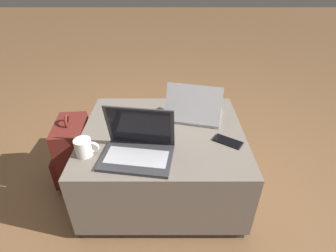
{
  "coord_description": "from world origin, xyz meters",
  "views": [
    {
      "loc": [
        0.03,
        -1.24,
        1.29
      ],
      "look_at": [
        0.03,
        -0.07,
        0.52
      ],
      "focal_mm": 28.0,
      "sensor_mm": 36.0,
      "label": 1
    }
  ],
  "objects_px": {
    "laptop_far": "(193,111)",
    "cell_phone": "(227,141)",
    "wrist_brace": "(151,120)",
    "laptop_near": "(137,147)",
    "coffee_mug": "(83,148)",
    "backpack": "(73,156)"
  },
  "relations": [
    {
      "from": "laptop_far",
      "to": "cell_phone",
      "type": "height_order",
      "value": "laptop_far"
    },
    {
      "from": "laptop_far",
      "to": "wrist_brace",
      "type": "height_order",
      "value": "laptop_far"
    },
    {
      "from": "laptop_near",
      "to": "coffee_mug",
      "type": "distance_m",
      "value": 0.27
    },
    {
      "from": "backpack",
      "to": "coffee_mug",
      "type": "xyz_separation_m",
      "value": [
        0.18,
        -0.26,
        0.27
      ]
    },
    {
      "from": "laptop_near",
      "to": "backpack",
      "type": "height_order",
      "value": "laptop_near"
    },
    {
      "from": "laptop_far",
      "to": "backpack",
      "type": "xyz_separation_m",
      "value": [
        -0.75,
        -0.09,
        -0.27
      ]
    },
    {
      "from": "backpack",
      "to": "coffee_mug",
      "type": "bearing_deg",
      "value": 29.19
    },
    {
      "from": "laptop_far",
      "to": "backpack",
      "type": "relative_size",
      "value": 0.71
    },
    {
      "from": "coffee_mug",
      "to": "laptop_far",
      "type": "bearing_deg",
      "value": 31.54
    },
    {
      "from": "backpack",
      "to": "wrist_brace",
      "type": "distance_m",
      "value": 0.57
    },
    {
      "from": "wrist_brace",
      "to": "laptop_far",
      "type": "bearing_deg",
      "value": 20.49
    },
    {
      "from": "backpack",
      "to": "coffee_mug",
      "type": "distance_m",
      "value": 0.42
    },
    {
      "from": "laptop_far",
      "to": "coffee_mug",
      "type": "relative_size",
      "value": 3.03
    },
    {
      "from": "laptop_near",
      "to": "coffee_mug",
      "type": "height_order",
      "value": "laptop_near"
    },
    {
      "from": "cell_phone",
      "to": "coffee_mug",
      "type": "distance_m",
      "value": 0.75
    },
    {
      "from": "laptop_near",
      "to": "backpack",
      "type": "bearing_deg",
      "value": 157.78
    },
    {
      "from": "laptop_near",
      "to": "cell_phone",
      "type": "relative_size",
      "value": 2.26
    },
    {
      "from": "coffee_mug",
      "to": "laptop_near",
      "type": "bearing_deg",
      "value": -0.8
    },
    {
      "from": "wrist_brace",
      "to": "coffee_mug",
      "type": "height_order",
      "value": "same"
    },
    {
      "from": "cell_phone",
      "to": "backpack",
      "type": "bearing_deg",
      "value": -66.08
    },
    {
      "from": "laptop_far",
      "to": "wrist_brace",
      "type": "bearing_deg",
      "value": 34.13
    },
    {
      "from": "wrist_brace",
      "to": "coffee_mug",
      "type": "xyz_separation_m",
      "value": [
        -0.32,
        -0.26,
        -0.0
      ]
    }
  ]
}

